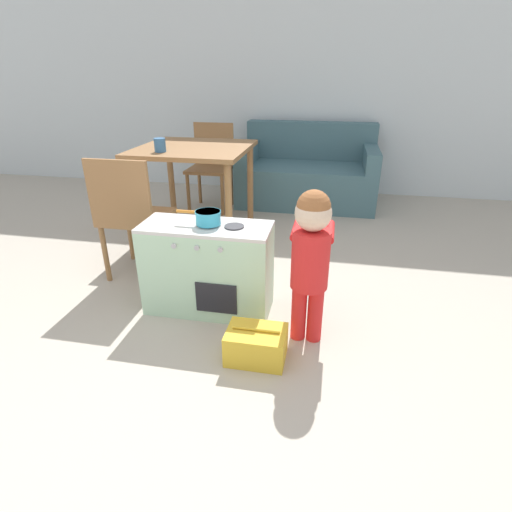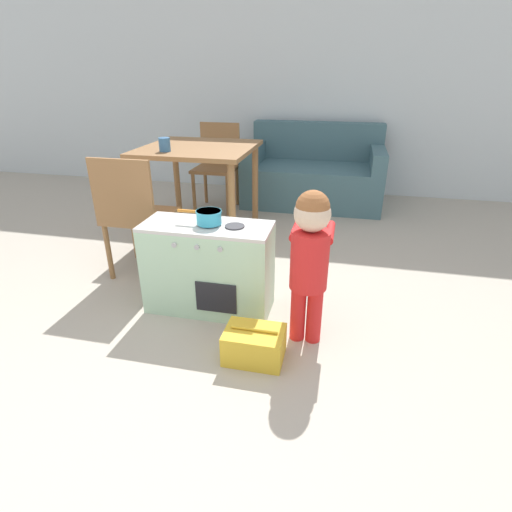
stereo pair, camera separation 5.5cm
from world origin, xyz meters
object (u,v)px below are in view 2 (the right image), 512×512
object	(u,v)px
child_figure	(310,250)
dining_table	(199,160)
toy_basket	(254,345)
dining_chair_near	(135,213)
cup_on_table	(165,145)
toy_pot	(208,216)
couch	(314,175)
dining_chair_far	(217,163)
play_kitchen	(209,268)

from	to	relation	value
child_figure	dining_table	bearing A→B (deg)	128.39
toy_basket	dining_table	xyz separation A→B (m)	(-0.84, 1.58, 0.58)
dining_chair_near	cup_on_table	bearing A→B (deg)	90.94
toy_pot	dining_chair_near	bearing A→B (deg)	153.74
dining_table	couch	world-z (taller)	couch
toy_pot	toy_basket	bearing A→B (deg)	-49.15
dining_chair_near	dining_chair_far	size ratio (longest dim) A/B	1.00
play_kitchen	dining_table	size ratio (longest dim) A/B	0.82
child_figure	couch	bearing A→B (deg)	94.54
play_kitchen	toy_basket	size ratio (longest dim) A/B	2.50
dining_chair_near	couch	xyz separation A→B (m)	(1.03, 2.06, -0.16)
toy_pot	dining_table	xyz separation A→B (m)	(-0.48, 1.16, 0.06)
toy_basket	dining_chair_near	bearing A→B (deg)	143.78
play_kitchen	couch	world-z (taller)	couch
child_figure	couch	distance (m)	2.58
toy_pot	dining_table	distance (m)	1.26
dining_chair_far	toy_basket	bearing A→B (deg)	111.62
couch	dining_chair_near	bearing A→B (deg)	-116.60
toy_basket	dining_chair_far	bearing A→B (deg)	111.62
toy_basket	child_figure	bearing A→B (deg)	43.93
toy_pot	couch	size ratio (longest dim) A/B	0.18
play_kitchen	dining_chair_near	xyz separation A→B (m)	(-0.62, 0.32, 0.19)
toy_basket	couch	xyz separation A→B (m)	(0.03, 2.79, 0.22)
child_figure	dining_table	xyz separation A→B (m)	(-1.07, 1.35, 0.13)
toy_pot	cup_on_table	xyz separation A→B (m)	(-0.65, 0.89, 0.22)
cup_on_table	toy_pot	bearing A→B (deg)	-54.04
cup_on_table	child_figure	bearing A→B (deg)	-41.08
dining_chair_near	dining_table	bearing A→B (deg)	79.16
couch	child_figure	bearing A→B (deg)	-85.46
dining_table	dining_chair_far	xyz separation A→B (m)	(-0.10, 0.79, -0.20)
toy_basket	cup_on_table	bearing A→B (deg)	127.59
toy_pot	dining_chair_far	distance (m)	2.04
dining_table	dining_chair_far	size ratio (longest dim) A/B	1.07
child_figure	toy_basket	distance (m)	0.55
play_kitchen	cup_on_table	bearing A→B (deg)	125.28
play_kitchen	couch	bearing A→B (deg)	80.27
toy_basket	dining_chair_far	distance (m)	2.58
toy_pot	toy_basket	world-z (taller)	toy_pot
toy_pot	dining_chair_near	distance (m)	0.72
play_kitchen	child_figure	world-z (taller)	child_figure
toy_basket	couch	world-z (taller)	couch
dining_table	couch	xyz separation A→B (m)	(0.87, 1.21, -0.36)
toy_pot	cup_on_table	size ratio (longest dim) A/B	2.51
dining_table	couch	bearing A→B (deg)	54.36
play_kitchen	dining_table	bearing A→B (deg)	111.63
toy_pot	dining_table	bearing A→B (deg)	112.30
dining_chair_near	couch	bearing A→B (deg)	63.40
child_figure	couch	xyz separation A→B (m)	(-0.20, 2.56, -0.23)
dining_chair_far	couch	size ratio (longest dim) A/B	0.59
child_figure	cup_on_table	world-z (taller)	cup_on_table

